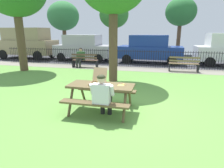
{
  "coord_description": "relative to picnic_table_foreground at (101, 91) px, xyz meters",
  "views": [
    {
      "loc": [
        0.9,
        -5.2,
        2.19
      ],
      "look_at": [
        -0.32,
        -0.06,
        0.75
      ],
      "focal_mm": 31.07,
      "sensor_mm": 36.0,
      "label": 1
    }
  ],
  "objects": [
    {
      "name": "person_on_park_bench",
      "position": [
        -3.26,
        6.43,
        0.06
      ],
      "size": [
        0.62,
        0.61,
        1.19
      ],
      "color": "#282828",
      "rests_on": "ground"
    },
    {
      "name": "adult_at_table",
      "position": [
        0.18,
        -0.5,
        0.06
      ],
      "size": [
        0.61,
        0.59,
        1.19
      ],
      "color": "black",
      "rests_on": "ground"
    },
    {
      "name": "ground",
      "position": [
        0.58,
        1.76,
        -0.61
      ],
      "size": [
        28.0,
        10.98,
        0.02
      ],
      "primitive_type": "cube",
      "color": "#669E44"
    },
    {
      "name": "street_asphalt",
      "position": [
        0.58,
        11.15,
        -0.6
      ],
      "size": [
        28.0,
        7.81,
        0.01
      ],
      "primitive_type": "cube",
      "color": "#38383D"
    },
    {
      "name": "picnic_table_foreground",
      "position": [
        0.0,
        0.0,
        0.0
      ],
      "size": [
        1.82,
        1.5,
        0.79
      ],
      "color": "brown",
      "rests_on": "ground"
    },
    {
      "name": "far_tree_left",
      "position": [
        -9.1,
        16.04,
        3.21
      ],
      "size": [
        3.49,
        3.49,
        5.41
      ],
      "color": "brown",
      "rests_on": "ground"
    },
    {
      "name": "parked_car_left",
      "position": [
        -4.09,
        9.13,
        0.41
      ],
      "size": [
        4.5,
        2.12,
        1.94
      ],
      "color": "#BBB7BD",
      "rests_on": "ground"
    },
    {
      "name": "parked_car_far_left",
      "position": [
        -8.98,
        9.13,
        0.71
      ],
      "size": [
        4.76,
        2.2,
        2.46
      ],
      "color": "#94835E",
      "rests_on": "ground"
    },
    {
      "name": "far_tree_midleft",
      "position": [
        -3.3,
        16.04,
        3.22
      ],
      "size": [
        3.06,
        3.06,
        5.26
      ],
      "color": "brown",
      "rests_on": "ground"
    },
    {
      "name": "parked_car_center",
      "position": [
        0.88,
        9.13,
        0.41
      ],
      "size": [
        4.47,
        2.05,
        1.94
      ],
      "color": "navy",
      "rests_on": "ground"
    },
    {
      "name": "park_bench_center",
      "position": [
        2.9,
        6.41,
        -0.18
      ],
      "size": [
        1.6,
        0.47,
        0.85
      ],
      "color": "#7F6344",
      "rests_on": "ground"
    },
    {
      "name": "pizza_slice_on_table",
      "position": [
        0.56,
        0.11,
        0.18
      ],
      "size": [
        0.25,
        0.25,
        0.02
      ],
      "color": "#F1C154",
      "rests_on": "picnic_table_foreground"
    },
    {
      "name": "far_tree_center",
      "position": [
        3.37,
        16.04,
        3.38
      ],
      "size": [
        2.96,
        2.96,
        5.35
      ],
      "color": "brown",
      "rests_on": "ground"
    },
    {
      "name": "pizza_box_open",
      "position": [
        -0.09,
        0.04,
        0.26
      ],
      "size": [
        0.42,
        0.51,
        0.43
      ],
      "color": "tan",
      "rests_on": "picnic_table_foreground"
    },
    {
      "name": "iron_fence_streetside",
      "position": [
        0.58,
        7.25,
        -0.05
      ],
      "size": [
        19.43,
        0.03,
        1.08
      ],
      "color": "black",
      "rests_on": "ground"
    },
    {
      "name": "park_bench_left",
      "position": [
        -2.96,
        6.41,
        -0.18
      ],
      "size": [
        1.63,
        0.58,
        0.85
      ],
      "color": "brown",
      "rests_on": "ground"
    },
    {
      "name": "cobblestone_walkway",
      "position": [
        0.58,
        6.55,
        -0.6
      ],
      "size": [
        28.0,
        1.4,
        0.01
      ],
      "primitive_type": "cube",
      "color": "gray"
    }
  ]
}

